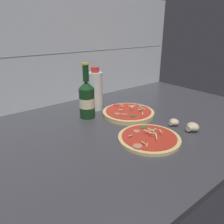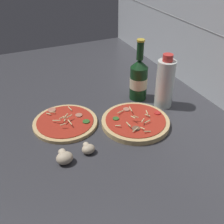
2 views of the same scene
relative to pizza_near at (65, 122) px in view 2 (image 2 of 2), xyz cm
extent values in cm
cube|color=#38383D|center=(-2.51, 15.72, -2.01)|extent=(160.00, 90.00, 2.50)
cube|color=silver|center=(-2.51, 61.22, 26.74)|extent=(160.00, 1.00, 60.00)
cube|color=gray|center=(-2.51, 60.67, 26.74)|extent=(156.80, 0.16, 0.30)
cylinder|color=tan|center=(0.04, -0.02, -0.14)|extent=(23.91, 23.91, 1.24)
cylinder|color=#B22D1E|center=(0.04, -0.02, 0.63)|extent=(21.04, 21.04, 0.30)
cylinder|color=#B7755B|center=(-8.90, -2.82, 0.98)|extent=(3.19, 3.19, 0.40)
cylinder|color=#B7755B|center=(-1.07, 5.71, 0.98)|extent=(2.65, 2.65, 0.40)
cylinder|color=#336628|center=(4.01, 6.84, 0.98)|extent=(2.60, 2.60, 0.40)
cylinder|color=beige|center=(4.29, -1.90, 2.43)|extent=(0.78, 2.00, 0.88)
cylinder|color=beige|center=(-6.21, -4.65, 1.34)|extent=(1.83, 1.61, 0.49)
cylinder|color=beige|center=(0.84, 0.16, 3.29)|extent=(1.68, 2.32, 1.07)
cylinder|color=beige|center=(0.22, 1.75, 2.41)|extent=(1.15, 2.31, 0.61)
cylinder|color=beige|center=(3.77, 0.82, 2.25)|extent=(3.05, 0.81, 0.64)
cylinder|color=beige|center=(-6.34, -3.14, 1.59)|extent=(1.01, 2.21, 0.57)
cylinder|color=beige|center=(-6.12, 3.82, 1.55)|extent=(2.43, 1.04, 0.93)
cylinder|color=beige|center=(1.45, -0.18, 2.46)|extent=(2.01, 1.78, 0.91)
cylinder|color=beige|center=(0.30, -3.17, 1.94)|extent=(2.58, 2.70, 1.19)
cylinder|color=beige|center=(0.21, -1.17, 2.57)|extent=(1.39, 2.14, 0.57)
cylinder|color=tan|center=(10.89, 23.73, 0.22)|extent=(25.23, 25.23, 1.96)
cylinder|color=#B22D1E|center=(10.89, 23.73, 1.34)|extent=(22.20, 22.20, 0.30)
cylinder|color=#B7755B|center=(3.65, 23.58, 1.69)|extent=(2.60, 2.60, 0.40)
cylinder|color=brown|center=(16.20, 21.03, 1.69)|extent=(2.84, 2.84, 0.40)
cylinder|color=#336628|center=(7.72, 17.17, 1.69)|extent=(2.29, 2.29, 0.40)
cylinder|color=red|center=(10.79, 33.27, 1.69)|extent=(2.41, 2.41, 0.40)
cylinder|color=beige|center=(14.28, 24.79, 2.94)|extent=(2.62, 2.64, 1.06)
cylinder|color=beige|center=(5.01, 20.32, 2.19)|extent=(1.55, 3.13, 0.71)
cylinder|color=beige|center=(11.34, 28.49, 2.31)|extent=(2.02, 1.31, 0.44)
cylinder|color=beige|center=(19.67, 23.63, 1.97)|extent=(0.57, 2.65, 1.02)
cylinder|color=beige|center=(17.83, 22.70, 2.40)|extent=(2.11, 0.88, 0.79)
cylinder|color=beige|center=(14.04, 19.16, 2.64)|extent=(2.68, 0.60, 0.53)
cylinder|color=beige|center=(10.61, 28.62, 3.12)|extent=(2.19, 0.88, 0.72)
cylinder|color=beige|center=(11.86, 22.13, 3.49)|extent=(2.33, 0.91, 0.65)
cylinder|color=beige|center=(17.35, 20.13, 2.24)|extent=(1.09, 2.59, 0.96)
cylinder|color=beige|center=(14.86, 26.44, 2.30)|extent=(0.83, 2.50, 0.55)
cylinder|color=beige|center=(11.99, 23.16, 3.51)|extent=(1.18, 1.84, 0.97)
cylinder|color=beige|center=(6.09, 24.09, 3.16)|extent=(2.52, 0.61, 0.85)
cylinder|color=beige|center=(12.60, 15.74, 2.12)|extent=(1.66, 1.74, 0.99)
cylinder|color=#143819|center=(-6.20, 34.04, 6.35)|extent=(7.30, 7.30, 14.22)
cone|color=#143819|center=(-6.20, 34.04, 15.12)|extent=(7.30, 7.30, 3.33)
cylinder|color=#143819|center=(-6.20, 34.04, 20.49)|extent=(2.77, 2.77, 7.40)
cylinder|color=gold|center=(-6.20, 34.04, 24.59)|extent=(3.19, 3.19, 0.80)
cylinder|color=beige|center=(-6.20, 34.04, 6.63)|extent=(7.37, 7.37, 4.55)
cylinder|color=silver|center=(3.28, 40.59, 8.96)|extent=(7.18, 7.18, 19.44)
cylinder|color=red|center=(3.28, 40.59, 20.00)|extent=(3.95, 3.95, 2.65)
cylinder|color=beige|center=(17.82, -5.94, 1.11)|extent=(2.41, 2.41, 2.41)
ellipsoid|color=#C6B293|center=(19.96, -5.94, 1.11)|extent=(4.55, 5.36, 3.75)
cylinder|color=beige|center=(16.90, 2.32, 0.76)|extent=(1.96, 1.96, 1.96)
ellipsoid|color=#C6B293|center=(18.64, 2.32, 0.76)|extent=(3.70, 4.36, 3.05)
camera|label=1|loc=(-57.12, -49.43, 39.93)|focal=35.00mm
camera|label=2|loc=(84.98, -19.16, 60.30)|focal=45.00mm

